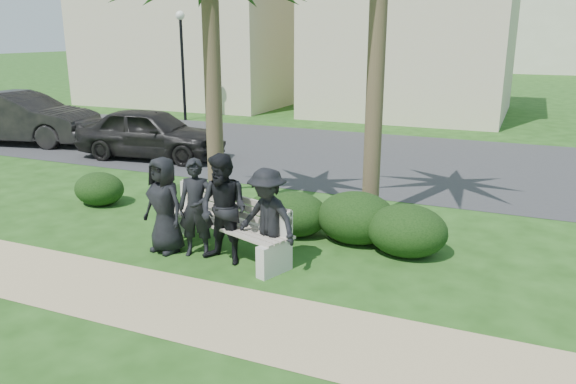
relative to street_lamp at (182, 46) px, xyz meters
The scene contains 19 objects.
ground 15.29m from the street_lamp, 53.13° to the right, with size 160.00×160.00×0.00m, color #1D4313.
footpath 16.74m from the street_lamp, 56.89° to the right, with size 30.00×1.60×0.01m, color tan.
asphalt_street 10.28m from the street_lamp, 23.96° to the right, with size 160.00×8.00×0.01m, color #2D2D30.
stucco_bldg_left 6.75m from the street_lamp, 116.57° to the left, with size 10.40×8.40×7.30m.
stucco_bldg_right 10.03m from the street_lamp, 36.87° to the left, with size 8.40×8.40×7.30m.
street_lamp is the anchor object (origin of this frame).
park_bench 14.91m from the street_lamp, 54.20° to the right, with size 2.82×1.46×0.92m.
man_a 14.66m from the street_lamp, 57.74° to the right, with size 0.77×0.50×1.58m, color black.
man_b 14.92m from the street_lamp, 55.74° to the right, with size 0.58×0.38×1.59m, color black.
man_c 15.29m from the street_lamp, 54.22° to the right, with size 0.84×0.65×1.72m, color black.
man_d 15.68m from the street_lamp, 51.97° to the right, with size 1.01×0.58×1.57m, color black.
hedge_a 11.99m from the street_lamp, 65.17° to the right, with size 1.07×0.89×0.70m, color black.
hedge_b 12.96m from the street_lamp, 56.16° to the right, with size 1.04×0.86×0.68m, color black.
hedge_c 14.22m from the street_lamp, 49.98° to the right, with size 1.13×0.93×0.74m, color black.
hedge_d 14.42m from the street_lamp, 48.79° to the right, with size 1.22×1.00×0.79m, color black.
hedge_e 15.09m from the street_lamp, 45.32° to the right, with size 1.37×1.14×0.90m, color black.
hedge_f 15.91m from the street_lamp, 43.56° to the right, with size 1.30×1.08×0.85m, color black.
car_a 7.56m from the street_lamp, 63.95° to the right, with size 1.70×4.21×1.44m, color black.
car_b 6.97m from the street_lamp, 107.93° to the right, with size 1.74×4.98×1.64m, color black.
Camera 1 is at (4.01, -7.38, 3.47)m, focal length 35.00 mm.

